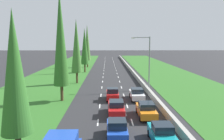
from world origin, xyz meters
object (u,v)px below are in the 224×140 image
Objects in this scene: blue_hatchback_centre_lane at (117,129)px; red_hatchback_centre_lane at (113,94)px; poplar_tree_nearest at (15,73)px; poplar_tree_fifth at (87,43)px; teal_hatchback_right_lane at (162,133)px; poplar_tree_third at (76,46)px; white_sedan_right_lane at (137,94)px; street_light_mast at (147,59)px; poplar_tree_second at (60,39)px; orange_sedan_right_lane at (146,110)px; poplar_tree_fourth at (85,46)px; red_sedan_centre_lane at (116,108)px.

blue_hatchback_centre_lane is 1.00× the size of red_hatchback_centre_lane.
poplar_tree_fifth is (-0.32, 58.80, 1.57)m from poplar_tree_nearest.
poplar_tree_nearest is at bearing -163.82° from teal_hatchback_right_lane.
poplar_tree_fifth reaches higher than poplar_tree_third.
white_sedan_right_lane is (3.44, 0.05, -0.02)m from red_hatchback_centre_lane.
street_light_mast is at bearing 69.56° from white_sedan_right_lane.
poplar_tree_second reaches higher than street_light_mast.
white_sedan_right_lane is (3.37, 13.25, -0.02)m from blue_hatchback_centre_lane.
blue_hatchback_centre_lane and teal_hatchback_right_lane have the same top height.
poplar_tree_fifth is at bearing 90.65° from poplar_tree_third.
poplar_tree_second is at bearing 91.17° from poplar_tree_nearest.
poplar_tree_second is 15.50m from street_light_mast.
orange_sedan_right_lane is at bearing -63.91° from poplar_tree_third.
poplar_tree_fourth is (-10.28, 43.34, 6.04)m from teal_hatchback_right_lane.
poplar_tree_third is 14.25m from street_light_mast.
poplar_tree_second is at bearing -90.72° from poplar_tree_fourth.
orange_sedan_right_lane and white_sedan_right_lane have the same top height.
blue_hatchback_centre_lane is 0.31× the size of poplar_tree_third.
poplar_tree_fifth is (-7.00, 41.60, 6.93)m from red_hatchback_centre_lane.
poplar_tree_nearest is (-10.16, -9.59, 5.39)m from orange_sedan_right_lane.
red_hatchback_centre_lane is at bearing -130.38° from street_light_mast.
red_hatchback_centre_lane reaches higher than white_sedan_right_lane.
white_sedan_right_lane is 0.39× the size of poplar_tree_fourth.
orange_sedan_right_lane is at bearing 58.60° from blue_hatchback_centre_lane.
poplar_tree_fourth is (-10.08, 29.09, 6.07)m from white_sedan_right_lane.
poplar_tree_fifth reaches higher than street_light_mast.
white_sedan_right_lane is at bearing -75.90° from poplar_tree_fifth.
blue_hatchback_centre_lane is 0.87× the size of red_sedan_centre_lane.
blue_hatchback_centre_lane is at bearing -60.95° from poplar_tree_second.
poplar_tree_fifth is at bearing 104.10° from white_sedan_right_lane.
poplar_tree_fourth is (-10.13, 36.75, 6.07)m from orange_sedan_right_lane.
blue_hatchback_centre_lane is at bearing 164.26° from teal_hatchback_right_lane.
red_sedan_centre_lane is 13.69m from poplar_tree_nearest.
street_light_mast reaches higher than red_sedan_centre_lane.
poplar_tree_second is (-10.65, 13.77, 7.69)m from teal_hatchback_right_lane.
red_sedan_centre_lane is 8.23m from teal_hatchback_right_lane.
poplar_tree_second is at bearing 139.31° from red_sedan_centre_lane.
poplar_tree_second is at bearing -91.44° from poplar_tree_third.
poplar_tree_nearest is 0.77× the size of poplar_tree_fifth.
teal_hatchback_right_lane is at bearing -88.72° from orange_sedan_right_lane.
poplar_tree_third is 28.47m from poplar_tree_fifth.
red_sedan_centre_lane is at bearing 88.33° from blue_hatchback_centre_lane.
red_hatchback_centre_lane reaches higher than orange_sedan_right_lane.
poplar_tree_nearest is 30.36m from poplar_tree_third.
poplar_tree_fifth reaches higher than red_hatchback_centre_lane.
poplar_tree_second is 42.04m from poplar_tree_fifth.
poplar_tree_fifth is (-0.32, 28.46, 0.46)m from poplar_tree_third.
poplar_tree_fourth is (-6.91, 35.83, 6.07)m from red_sedan_centre_lane.
teal_hatchback_right_lane is (3.37, -7.51, 0.02)m from red_sedan_centre_lane.
poplar_tree_second is (-0.34, 16.76, 2.33)m from poplar_tree_nearest.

